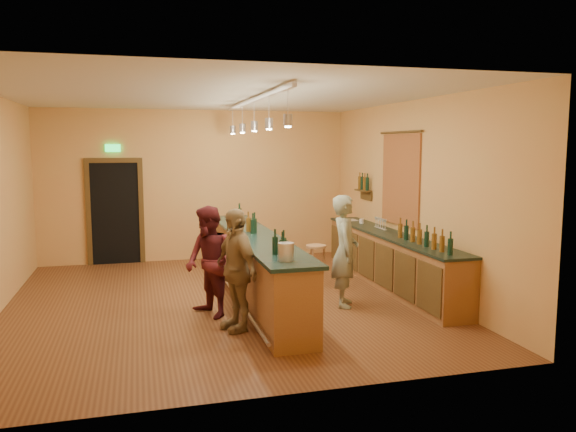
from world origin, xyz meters
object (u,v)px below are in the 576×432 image
object	(u,v)px
tasting_bar	(255,262)
customer_b	(236,270)
customer_a	(209,262)
bartender	(345,251)
bar_stool	(316,253)
back_counter	(390,259)

from	to	relation	value
tasting_bar	customer_b	distance (m)	1.51
tasting_bar	customer_a	xyz separation A→B (m)	(-0.82, -0.73, 0.19)
customer_a	customer_b	size ratio (longest dim) A/B	0.98
bartender	customer_a	world-z (taller)	bartender
customer_a	bar_stool	world-z (taller)	customer_a
customer_a	bar_stool	distance (m)	2.40
back_counter	bar_stool	size ratio (longest dim) A/B	6.25
back_counter	customer_b	bearing A→B (deg)	-152.18
bar_stool	customer_b	bearing A→B (deg)	-131.85
tasting_bar	customer_a	bearing A→B (deg)	-138.30
bartender	customer_a	distance (m)	2.07
tasting_bar	bartender	xyz separation A→B (m)	(1.25, -0.71, 0.25)
customer_b	bartender	bearing A→B (deg)	92.17
tasting_bar	bar_stool	world-z (taller)	tasting_bar
bartender	bar_stool	size ratio (longest dim) A/B	2.35
tasting_bar	customer_a	world-z (taller)	customer_a
customer_a	bar_stool	xyz separation A→B (m)	(2.02, 1.28, -0.22)
customer_a	bar_stool	size ratio (longest dim) A/B	2.20
customer_a	bartender	bearing A→B (deg)	66.91
bar_stool	bartender	bearing A→B (deg)	-87.65
bartender	tasting_bar	bearing A→B (deg)	78.46
customer_b	tasting_bar	bearing A→B (deg)	139.81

